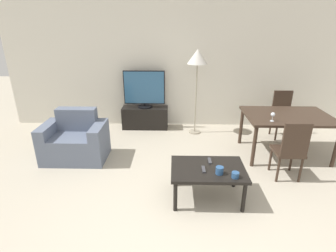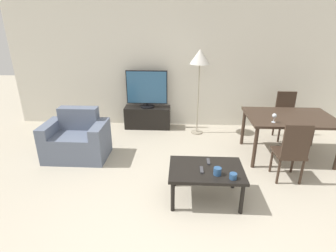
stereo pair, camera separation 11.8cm
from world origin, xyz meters
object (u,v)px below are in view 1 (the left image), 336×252
object	(u,v)px
cup_colored_far	(219,170)
dining_chair_far	(282,112)
cup_white_near	(235,175)
wine_glass_left	(273,115)
tv	(144,89)
floor_lamp	(197,60)
remote_secondary	(210,161)
tv_stand	(145,117)
remote_primary	(204,169)
dining_chair_near	(291,149)
coffee_table	(208,171)
dining_table	(287,119)
armchair	(75,141)

from	to	relation	value
cup_colored_far	dining_chair_far	bearing A→B (deg)	54.22
cup_white_near	wine_glass_left	size ratio (longest dim) A/B	0.62
tv	dining_chair_far	xyz separation A→B (m)	(2.80, -0.38, -0.36)
floor_lamp	remote_secondary	size ratio (longest dim) A/B	11.42
floor_lamp	cup_white_near	distance (m)	2.66
tv_stand	floor_lamp	xyz separation A→B (m)	(1.07, -0.25, 1.28)
remote_primary	wine_glass_left	size ratio (longest dim) A/B	1.03
dining_chair_near	floor_lamp	bearing A→B (deg)	125.26
dining_chair_far	floor_lamp	bearing A→B (deg)	175.64
dining_chair_near	cup_colored_far	distance (m)	1.27
tv	remote_primary	xyz separation A→B (m)	(1.01, -2.52, -0.40)
coffee_table	dining_table	world-z (taller)	dining_table
dining_table	wine_glass_left	size ratio (longest dim) A/B	9.65
cup_colored_far	dining_table	bearing A→B (deg)	46.28
tv	remote_secondary	xyz separation A→B (m)	(1.11, -2.31, -0.40)
armchair	tv_stand	bearing A→B (deg)	53.89
armchair	remote_secondary	xyz separation A→B (m)	(2.14, -0.89, 0.16)
dining_chair_near	cup_colored_far	xyz separation A→B (m)	(-1.11, -0.62, -0.00)
armchair	wine_glass_left	size ratio (longest dim) A/B	7.04
armchair	coffee_table	world-z (taller)	armchair
dining_chair_near	floor_lamp	xyz separation A→B (m)	(-1.23, 1.74, 1.01)
cup_white_near	cup_colored_far	xyz separation A→B (m)	(-0.18, 0.08, 0.01)
tv_stand	cup_white_near	world-z (taller)	cup_white_near
coffee_table	remote_primary	size ratio (longest dim) A/B	6.30
floor_lamp	wine_glass_left	size ratio (longest dim) A/B	11.74
remote_primary	armchair	bearing A→B (deg)	151.45
dining_table	cup_colored_far	xyz separation A→B (m)	(-1.36, -1.42, -0.15)
remote_primary	remote_secondary	bearing A→B (deg)	64.65
cup_white_near	cup_colored_far	size ratio (longest dim) A/B	0.94
tv	armchair	bearing A→B (deg)	-126.15
cup_white_near	wine_glass_left	distance (m)	1.48
floor_lamp	wine_glass_left	bearing A→B (deg)	-48.44
tv_stand	tv	xyz separation A→B (m)	(-0.00, -0.00, 0.63)
remote_primary	cup_white_near	xyz separation A→B (m)	(0.36, -0.16, 0.03)
tv	wine_glass_left	size ratio (longest dim) A/B	5.94
dining_chair_near	remote_primary	size ratio (longest dim) A/B	6.17
dining_chair_near	cup_colored_far	bearing A→B (deg)	-151.05
tv	cup_white_near	size ratio (longest dim) A/B	9.66
tv_stand	tv	bearing A→B (deg)	-90.00
tv_stand	tv	distance (m)	0.63
tv_stand	remote_primary	xyz separation A→B (m)	(1.01, -2.53, 0.23)
cup_white_near	wine_glass_left	world-z (taller)	wine_glass_left
tv_stand	wine_glass_left	distance (m)	2.71
coffee_table	dining_table	size ratio (longest dim) A/B	0.67
remote_secondary	cup_colored_far	size ratio (longest dim) A/B	1.58
cup_white_near	floor_lamp	bearing A→B (deg)	96.93
dining_chair_far	tv	bearing A→B (deg)	172.29
dining_table	wine_glass_left	world-z (taller)	wine_glass_left
cup_colored_far	wine_glass_left	bearing A→B (deg)	48.59
tv	dining_chair_near	xyz separation A→B (m)	(2.30, -1.99, -0.36)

